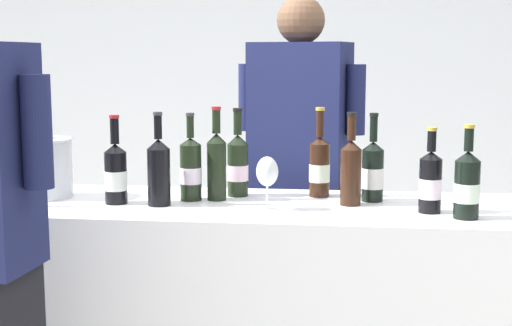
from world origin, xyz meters
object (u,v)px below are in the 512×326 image
at_px(wine_bottle_4, 373,171).
at_px(wine_bottle_7, 159,170).
at_px(wine_bottle_0, 351,170).
at_px(wine_bottle_9, 116,173).
at_px(wine_bottle_1, 217,164).
at_px(wine_bottle_5, 430,182).
at_px(wine_bottle_6, 238,164).
at_px(wine_bottle_8, 467,185).
at_px(person_server, 299,197).
at_px(wine_bottle_2, 191,169).
at_px(wine_bottle_11, 320,166).
at_px(wine_glass, 267,173).
at_px(ice_bucket, 48,168).

distance_m(wine_bottle_4, wine_bottle_7, 0.78).
xyz_separation_m(wine_bottle_0, wine_bottle_9, (-0.84, -0.07, -0.02)).
relative_size(wine_bottle_1, wine_bottle_5, 1.19).
xyz_separation_m(wine_bottle_5, wine_bottle_6, (-0.69, 0.22, 0.01)).
bearing_deg(wine_bottle_1, wine_bottle_8, -13.58).
relative_size(wine_bottle_8, person_server, 0.18).
relative_size(wine_bottle_2, wine_bottle_11, 0.96).
bearing_deg(wine_bottle_4, wine_bottle_7, -167.48).
bearing_deg(wine_bottle_5, wine_bottle_11, 147.56).
xyz_separation_m(wine_glass, person_server, (0.07, 0.68, -0.21)).
bearing_deg(wine_bottle_9, wine_bottle_2, 19.51).
distance_m(wine_bottle_4, ice_bucket, 1.22).
distance_m(wine_bottle_9, wine_bottle_11, 0.76).
xyz_separation_m(wine_bottle_1, wine_glass, (0.20, -0.15, -0.01)).
relative_size(wine_bottle_5, person_server, 0.17).
bearing_deg(person_server, wine_bottle_6, -115.61).
bearing_deg(person_server, wine_bottle_9, -134.64).
distance_m(wine_bottle_1, ice_bucket, 0.64).
bearing_deg(wine_bottle_4, wine_bottle_2, -174.58).
distance_m(wine_bottle_0, wine_bottle_5, 0.29).
relative_size(wine_bottle_0, wine_bottle_2, 1.03).
relative_size(wine_bottle_0, ice_bucket, 1.48).
relative_size(wine_bottle_2, wine_glass, 1.73).
height_order(wine_bottle_0, wine_glass, wine_bottle_0).
bearing_deg(person_server, wine_bottle_2, -124.24).
relative_size(wine_bottle_5, wine_bottle_6, 0.87).
height_order(wine_bottle_8, wine_bottle_9, wine_bottle_9).
relative_size(wine_bottle_2, wine_bottle_8, 1.04).
height_order(wine_glass, person_server, person_server).
xyz_separation_m(wine_bottle_1, person_server, (0.28, 0.53, -0.22)).
bearing_deg(wine_bottle_6, wine_bottle_1, -126.17).
xyz_separation_m(wine_bottle_0, wine_glass, (-0.29, -0.12, -0.00)).
xyz_separation_m(wine_bottle_2, person_server, (0.37, 0.54, -0.20)).
distance_m(wine_bottle_4, wine_bottle_5, 0.26).
distance_m(wine_bottle_8, ice_bucket, 1.52).
bearing_deg(wine_bottle_8, wine_glass, 175.09).
xyz_separation_m(wine_bottle_0, person_server, (-0.22, 0.56, -0.21)).
bearing_deg(ice_bucket, person_server, 31.22).
bearing_deg(wine_glass, person_server, 83.94).
height_order(wine_bottle_2, wine_bottle_9, wine_bottle_2).
bearing_deg(wine_bottle_0, wine_bottle_4, 45.64).
distance_m(wine_bottle_4, wine_bottle_9, 0.94).
distance_m(wine_bottle_6, wine_bottle_11, 0.31).
xyz_separation_m(wine_bottle_5, person_server, (-0.48, 0.66, -0.19)).
distance_m(wine_bottle_1, wine_glass, 0.25).
distance_m(wine_bottle_1, wine_bottle_5, 0.77).
height_order(wine_bottle_5, wine_bottle_9, wine_bottle_9).
height_order(wine_bottle_6, wine_bottle_8, wine_bottle_6).
bearing_deg(wine_bottle_4, wine_bottle_5, -43.65).
relative_size(wine_bottle_1, ice_bucket, 1.54).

